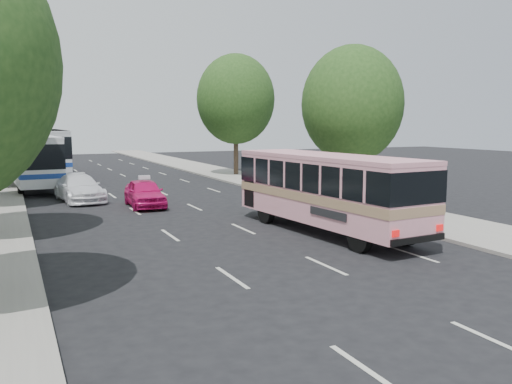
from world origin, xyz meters
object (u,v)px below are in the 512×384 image
pink_taxi (145,193)px  tour_coach_rear (46,149)px  pink_bus (327,184)px  tour_coach_front (32,157)px  white_pickup (79,188)px

pink_taxi → tour_coach_rear: size_ratio=0.33×
tour_coach_rear → pink_bus: bearing=-73.6°
pink_bus → tour_coach_front: (-9.35, 19.76, 0.17)m
pink_taxi → tour_coach_rear: bearing=103.0°
pink_bus → pink_taxi: 10.28m
white_pickup → tour_coach_rear: 14.83m
pink_taxi → tour_coach_front: size_ratio=0.36×
pink_bus → white_pickup: (-7.38, 12.37, -1.13)m
pink_taxi → white_pickup: size_ratio=0.84×
pink_bus → tour_coach_rear: bearing=101.7°
pink_bus → tour_coach_front: size_ratio=0.83×
tour_coach_front → tour_coach_rear: 7.47m
pink_taxi → white_pickup: white_pickup is taller
pink_taxi → tour_coach_front: bearing=115.9°
white_pickup → tour_coach_front: (-1.96, 7.39, 1.30)m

